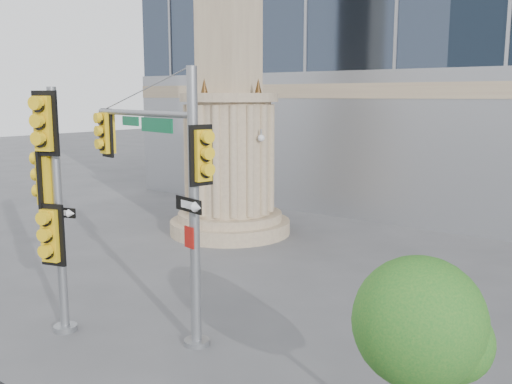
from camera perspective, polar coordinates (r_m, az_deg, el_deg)
The scene contains 5 objects.
ground at distance 11.06m, azimuth -8.94°, elevation -17.48°, with size 120.00×120.00×0.00m, color #545456.
monument at distance 20.54m, azimuth -2.72°, elevation 11.01°, with size 4.40×4.40×16.60m.
main_signal_pole at distance 11.95m, azimuth -9.00°, elevation 1.98°, with size 4.26×1.27×5.57m.
secondary_signal_pole at distance 12.46m, azimuth -19.78°, elevation -0.03°, with size 0.97×0.69×5.20m.
street_tree at distance 8.26m, azimuth 16.21°, elevation -12.92°, with size 1.86×1.82×2.90m.
Camera 1 is at (7.20, -6.74, 5.02)m, focal length 40.00 mm.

